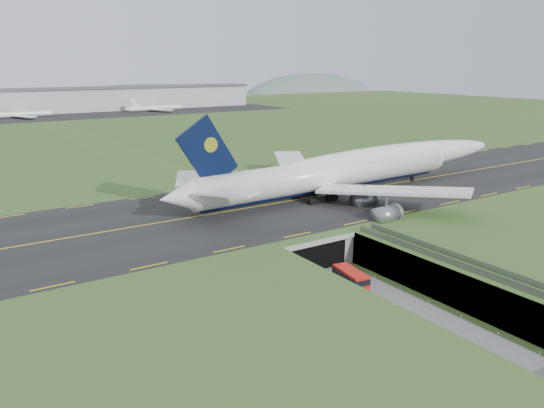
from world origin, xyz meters
TOP-DOWN VIEW (x-y plane):
  - ground at (0.00, 0.00)m, footprint 900.00×900.00m
  - airfield_deck at (0.00, 0.00)m, footprint 800.00×800.00m
  - trench_road at (0.00, -7.50)m, footprint 12.00×75.00m
  - taxiway at (0.00, 33.00)m, footprint 800.00×44.00m
  - tunnel_portal at (0.00, 16.71)m, footprint 17.00×22.30m
  - guideway at (11.00, -19.11)m, footprint 3.00×53.00m
  - jumbo_jet at (29.20, 31.92)m, footprint 103.37×64.85m
  - shuttle_tram at (-0.17, -0.64)m, footprint 3.96×7.81m
  - cargo_terminal at (-0.03, 299.41)m, footprint 320.00×67.00m
  - distant_hills at (64.38, 430.00)m, footprint 700.00×91.00m

SIDE VIEW (x-z plane):
  - distant_hills at x=64.38m, z-range -34.00..26.00m
  - ground at x=0.00m, z-range 0.00..0.00m
  - trench_road at x=0.00m, z-range 0.00..0.20m
  - shuttle_tram at x=-0.17m, z-range 0.15..3.20m
  - airfield_deck at x=0.00m, z-range 0.00..6.00m
  - tunnel_portal at x=0.00m, z-range 0.33..6.33m
  - guideway at x=11.00m, z-range 1.80..8.85m
  - taxiway at x=0.00m, z-range 6.00..6.18m
  - jumbo_jet at x=29.20m, z-range 1.06..22.53m
  - cargo_terminal at x=-0.03m, z-range 6.16..21.76m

